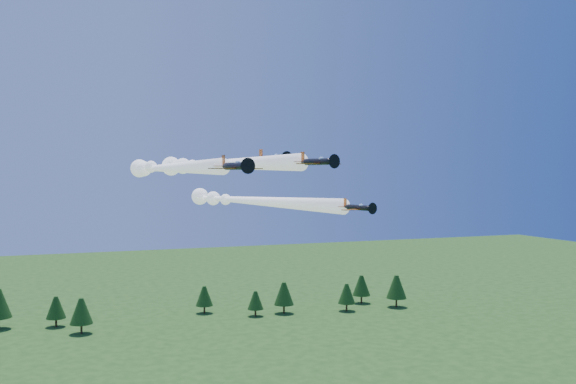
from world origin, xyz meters
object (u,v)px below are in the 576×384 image
object	(u,v)px
plane_lead	(215,164)
plane_left	(167,168)
plane_right	(249,201)
plane_slot	(273,159)

from	to	relation	value
plane_lead	plane_left	world-z (taller)	plane_lead
plane_left	plane_lead	bearing A→B (deg)	-56.47
plane_lead	plane_left	bearing A→B (deg)	117.71
plane_left	plane_right	xyz separation A→B (m)	(16.67, 3.36, -6.33)
plane_left	plane_slot	bearing A→B (deg)	-63.74
plane_right	plane_slot	distance (m)	24.02
plane_lead	plane_slot	bearing A→B (deg)	-75.11
plane_lead	plane_slot	size ratio (longest dim) A/B	5.83
plane_right	plane_slot	world-z (taller)	plane_slot
plane_lead	plane_right	bearing A→B (deg)	33.33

